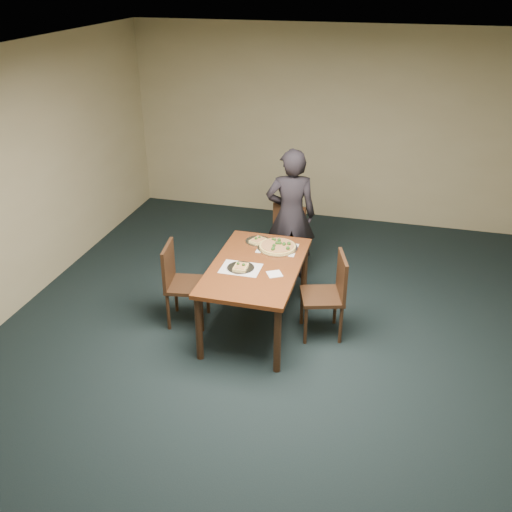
% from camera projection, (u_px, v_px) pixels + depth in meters
% --- Properties ---
extents(ground, '(8.00, 8.00, 0.00)m').
position_uv_depth(ground, '(266.00, 376.00, 5.43)').
color(ground, black).
rests_on(ground, ground).
extents(room_shell, '(8.00, 8.00, 8.00)m').
position_uv_depth(room_shell, '(268.00, 207.00, 4.63)').
color(room_shell, tan).
rests_on(room_shell, ground).
extents(dining_table, '(0.90, 1.50, 0.75)m').
position_uv_depth(dining_table, '(256.00, 272.00, 5.88)').
color(dining_table, '#522510').
rests_on(dining_table, ground).
extents(chair_far, '(0.48, 0.48, 0.91)m').
position_uv_depth(chair_far, '(285.00, 238.00, 6.95)').
color(chair_far, black).
rests_on(chair_far, ground).
extents(chair_left, '(0.48, 0.48, 0.91)m').
position_uv_depth(chair_left, '(180.00, 279.00, 6.05)').
color(chair_left, black).
rests_on(chair_left, ground).
extents(chair_right, '(0.52, 0.52, 0.91)m').
position_uv_depth(chair_right, '(330.00, 291.00, 5.83)').
color(chair_right, black).
rests_on(chair_right, ground).
extents(diner, '(0.68, 0.53, 1.64)m').
position_uv_depth(diner, '(291.00, 215.00, 6.80)').
color(diner, black).
rests_on(diner, ground).
extents(placemat_main, '(0.42, 0.32, 0.00)m').
position_uv_depth(placemat_main, '(277.00, 248.00, 6.17)').
color(placemat_main, white).
rests_on(placemat_main, dining_table).
extents(placemat_near, '(0.40, 0.30, 0.00)m').
position_uv_depth(placemat_near, '(241.00, 268.00, 5.77)').
color(placemat_near, white).
rests_on(placemat_near, dining_table).
extents(pizza_pan, '(0.44, 0.44, 0.07)m').
position_uv_depth(pizza_pan, '(278.00, 246.00, 6.16)').
color(pizza_pan, silver).
rests_on(pizza_pan, dining_table).
extents(slice_plate_near, '(0.28, 0.28, 0.06)m').
position_uv_depth(slice_plate_near, '(241.00, 267.00, 5.76)').
color(slice_plate_near, silver).
rests_on(slice_plate_near, dining_table).
extents(slice_plate_far, '(0.28, 0.28, 0.06)m').
position_uv_depth(slice_plate_far, '(258.00, 241.00, 6.32)').
color(slice_plate_far, silver).
rests_on(slice_plate_far, dining_table).
extents(napkin, '(0.19, 0.19, 0.01)m').
position_uv_depth(napkin, '(275.00, 274.00, 5.66)').
color(napkin, white).
rests_on(napkin, dining_table).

